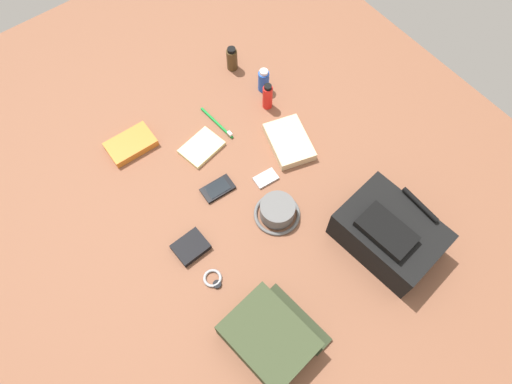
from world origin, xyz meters
name	(u,v)px	position (x,y,z in m)	size (l,w,h in m)	color
ground_plane	(256,199)	(0.00, 0.00, -0.01)	(2.64, 2.02, 0.02)	brown
backpack	(389,234)	(0.40, 0.24, 0.07)	(0.35, 0.27, 0.17)	black
toiletry_pouch	(270,337)	(0.42, -0.27, 0.05)	(0.28, 0.27, 0.09)	#384228
bucket_hat	(277,211)	(0.10, 0.02, 0.03)	(0.16, 0.16, 0.07)	slate
cologne_bottle	(232,59)	(-0.54, 0.29, 0.05)	(0.04, 0.04, 0.11)	#473319
deodorant_spray	(264,80)	(-0.37, 0.33, 0.05)	(0.04, 0.04, 0.11)	blue
sunscreen_spray	(268,97)	(-0.30, 0.28, 0.06)	(0.04, 0.04, 0.12)	red
paperback_novel	(131,144)	(-0.46, -0.24, 0.01)	(0.12, 0.18, 0.03)	orange
cell_phone	(218,189)	(-0.11, -0.09, 0.01)	(0.07, 0.12, 0.01)	black
media_player	(266,178)	(-0.04, 0.07, 0.01)	(0.06, 0.09, 0.01)	#B7B7BC
wristwatch	(213,279)	(0.15, -0.30, 0.01)	(0.07, 0.06, 0.01)	#99999E
toothbrush	(218,124)	(-0.34, 0.08, 0.01)	(0.19, 0.03, 0.02)	#198C33
wallet	(191,247)	(0.02, -0.29, 0.01)	(0.09, 0.11, 0.02)	black
notepad	(202,147)	(-0.29, -0.04, 0.01)	(0.11, 0.15, 0.02)	beige
folded_towel	(289,142)	(-0.10, 0.24, 0.02)	(0.20, 0.14, 0.04)	beige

